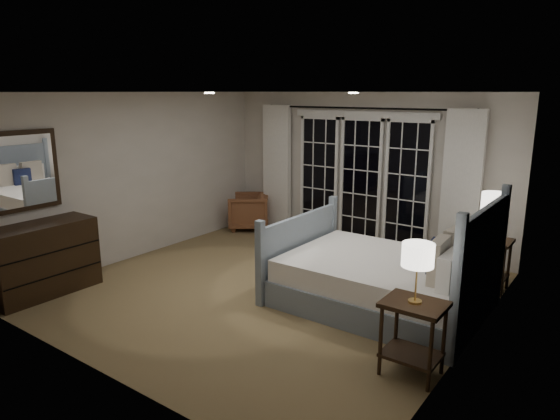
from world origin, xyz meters
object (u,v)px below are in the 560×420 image
Objects in this scene: lamp_right at (494,202)px; lamp_left at (418,256)px; nightstand_left at (413,327)px; dresser at (43,259)px; nightstand_right at (489,256)px; armchair at (249,211)px; bed at (384,279)px.

lamp_left is at bearing -90.54° from lamp_right.
dresser reaches higher than nightstand_left.
nightstand_right is at bearing 0.00° from lamp_right.
nightstand_right is (0.02, 2.52, -0.02)m from nightstand_left.
dresser is at bearing -37.51° from armchair.
lamp_right is at bearing 89.46° from nightstand_left.
lamp_right is 5.72m from dresser.
lamp_left is 0.75× the size of armchair.
dresser reaches higher than armchair.
nightstand_left is 0.97× the size of armchair.
bed is at bearing 28.09° from armchair.
nightstand_left is (0.83, -1.22, 0.13)m from bed.
nightstand_right is 5.68m from dresser.
lamp_left is at bearing 11.89° from dresser.
lamp_left is at bearing -55.70° from bed.
dresser is at bearing -168.11° from nightstand_left.
nightstand_right is 0.93× the size of armchair.
armchair is at bearing 153.69° from bed.
lamp_left is at bearing 20.16° from armchair.
lamp_right is 0.47× the size of dresser.
nightstand_left reaches higher than armchair.
bed reaches higher than lamp_left.
nightstand_right is 0.71m from lamp_right.
dresser is at bearing -168.11° from lamp_left.
nightstand_left is at bearing 20.16° from armchair.
armchair is (-4.35, 2.96, -0.13)m from nightstand_left.
lamp_right is at bearing 48.65° from armchair.
armchair is 0.56× the size of dresser.
lamp_left is 5.32m from armchair.
lamp_right reaches higher than armchair.
lamp_left reaches higher than nightstand_left.
nightstand_left reaches higher than nightstand_right.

